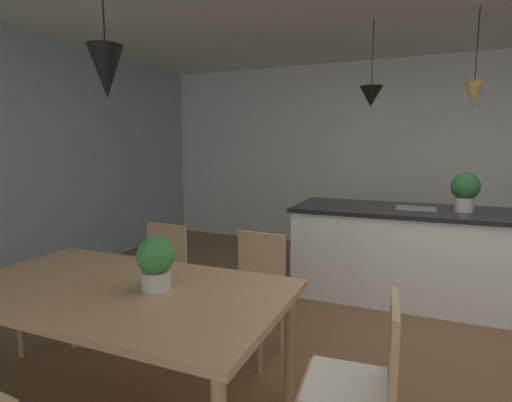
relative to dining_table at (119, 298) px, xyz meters
name	(u,v)px	position (x,y,z in m)	size (l,w,h in m)	color
ground_plane	(435,376)	(1.65, 1.09, -0.70)	(10.00, 8.40, 0.04)	brown
wall_back_kitchen	(434,157)	(1.65, 4.35, 0.67)	(10.00, 0.12, 2.70)	white
window_wall_left_glazing	(4,161)	(-2.41, 1.09, 0.67)	(0.06, 8.40, 2.70)	#9EB7C6
dining_table	(119,298)	(0.00, 0.00, 0.00)	(1.85, 1.03, 0.74)	tan
chair_far_right	(253,290)	(0.42, 0.88, -0.20)	(0.43, 0.43, 0.87)	tan
chair_far_left	(157,275)	(-0.41, 0.88, -0.20)	(0.42, 0.42, 0.87)	tan
chair_kitchen_end	(359,386)	(1.30, 0.00, -0.20)	(0.43, 0.43, 0.87)	tan
kitchen_island	(411,253)	(1.45, 2.45, -0.21)	(2.27, 0.92, 0.91)	white
pendant_over_table	(106,71)	(-0.10, 0.09, 1.22)	(0.19, 0.19, 0.94)	black
pendant_over_island_main	(371,96)	(1.00, 2.45, 1.31)	(0.22, 0.22, 0.82)	black
pendant_over_island_aux	(474,94)	(1.89, 2.45, 1.28)	(0.16, 0.16, 0.86)	black
potted_plant_on_island	(465,189)	(1.88, 2.45, 0.43)	(0.25, 0.25, 0.36)	beige
potted_plant_on_table	(156,262)	(0.22, 0.04, 0.22)	(0.20, 0.20, 0.29)	beige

